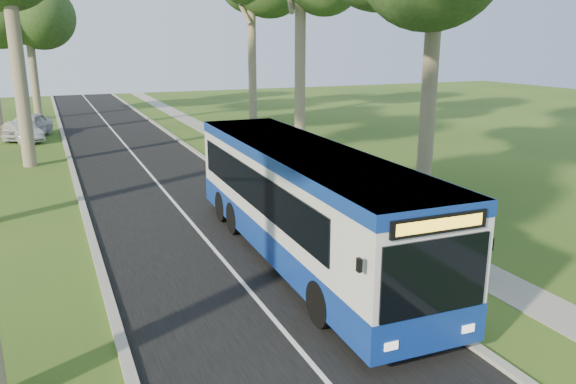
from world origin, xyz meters
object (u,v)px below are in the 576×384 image
(bus, at_px, (303,203))
(car_white, at_px, (28,126))
(bus_shelter, at_px, (433,214))
(litter_bin, at_px, (307,207))
(bus_stop_sign, at_px, (332,191))
(car_silver, at_px, (22,132))

(bus, bearing_deg, car_white, 107.59)
(car_white, bearing_deg, bus_shelter, -50.24)
(litter_bin, bearing_deg, car_white, 112.26)
(car_white, bearing_deg, bus_stop_sign, -48.87)
(car_silver, bearing_deg, bus, -93.73)
(bus, relative_size, bus_stop_sign, 5.65)
(bus, distance_m, bus_stop_sign, 2.88)
(bus, bearing_deg, litter_bin, 64.44)
(litter_bin, xyz_separation_m, car_silver, (-10.10, 22.42, 0.24))
(bus, height_order, car_white, bus)
(car_silver, bearing_deg, bus_stop_sign, -88.13)
(bus, relative_size, car_silver, 3.25)
(bus_stop_sign, bearing_deg, bus, -150.94)
(bus_shelter, bearing_deg, bus_stop_sign, 109.47)
(litter_bin, relative_size, car_white, 0.17)
(bus_shelter, xyz_separation_m, car_silver, (-11.16, 28.43, -1.09))
(bus_shelter, height_order, litter_bin, bus_shelter)
(car_white, bearing_deg, bus, -54.15)
(bus_shelter, height_order, car_white, bus_shelter)
(car_silver, bearing_deg, car_white, 55.31)
(car_white, height_order, car_silver, car_white)
(bus_shelter, distance_m, litter_bin, 6.25)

